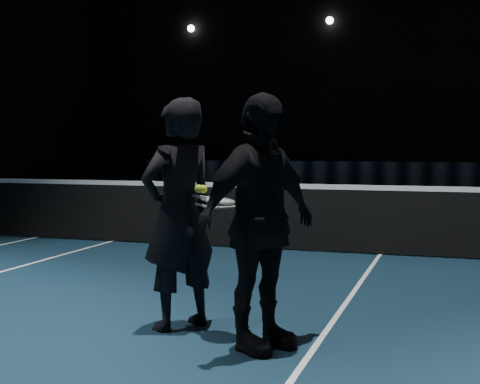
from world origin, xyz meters
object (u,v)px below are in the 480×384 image
at_px(tennis_balls, 201,187).
at_px(racket_upper, 218,200).
at_px(racket_lower, 219,206).
at_px(player_b, 259,222).
at_px(player_a, 179,214).

bearing_deg(tennis_balls, racket_upper, -10.29).
height_order(racket_lower, tennis_balls, tennis_balls).
bearing_deg(player_b, player_a, 95.22).
xyz_separation_m(player_a, racket_lower, (0.41, -0.18, 0.09)).
bearing_deg(racket_upper, player_a, -178.29).
distance_m(player_b, racket_lower, 0.41).
xyz_separation_m(racket_lower, tennis_balls, (-0.18, 0.08, 0.14)).
bearing_deg(racket_lower, tennis_balls, 178.53).
height_order(player_b, racket_lower, player_b).
relative_size(player_b, racket_upper, 2.75).
height_order(player_a, racket_upper, player_a).
xyz_separation_m(player_a, tennis_balls, (0.24, -0.10, 0.23)).
bearing_deg(player_a, player_b, 98.51).
xyz_separation_m(racket_lower, racket_upper, (-0.03, 0.06, 0.04)).
bearing_deg(racket_upper, player_b, -9.08).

